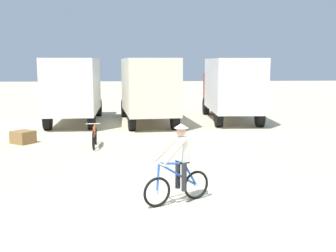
{
  "coord_description": "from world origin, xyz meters",
  "views": [
    {
      "loc": [
        -1.08,
        -9.18,
        3.18
      ],
      "look_at": [
        -0.15,
        4.36,
        1.1
      ],
      "focal_mm": 44.9,
      "sensor_mm": 36.0,
      "label": 1
    }
  ],
  "objects_px": {
    "box_truck_white_box": "(75,87)",
    "supply_crate": "(23,137)",
    "cyclist_orange_shirt": "(179,166)",
    "bicycle_spare": "(94,136)",
    "box_truck_avon_van": "(231,86)",
    "box_truck_cream_rv": "(147,87)"
  },
  "relations": [
    {
      "from": "bicycle_spare",
      "to": "supply_crate",
      "type": "distance_m",
      "value": 3.02
    },
    {
      "from": "box_truck_cream_rv",
      "to": "cyclist_orange_shirt",
      "type": "relative_size",
      "value": 3.82
    },
    {
      "from": "box_truck_white_box",
      "to": "cyclist_orange_shirt",
      "type": "height_order",
      "value": "box_truck_white_box"
    },
    {
      "from": "cyclist_orange_shirt",
      "to": "supply_crate",
      "type": "relative_size",
      "value": 2.37
    },
    {
      "from": "bicycle_spare",
      "to": "supply_crate",
      "type": "relative_size",
      "value": 2.25
    },
    {
      "from": "box_truck_cream_rv",
      "to": "box_truck_avon_van",
      "type": "relative_size",
      "value": 1.02
    },
    {
      "from": "box_truck_avon_van",
      "to": "supply_crate",
      "type": "xyz_separation_m",
      "value": [
        -9.55,
        -5.82,
        -1.63
      ]
    },
    {
      "from": "supply_crate",
      "to": "box_truck_cream_rv",
      "type": "bearing_deg",
      "value": 45.88
    },
    {
      "from": "box_truck_white_box",
      "to": "supply_crate",
      "type": "height_order",
      "value": "box_truck_white_box"
    },
    {
      "from": "supply_crate",
      "to": "box_truck_avon_van",
      "type": "bearing_deg",
      "value": 31.34
    },
    {
      "from": "box_truck_white_box",
      "to": "supply_crate",
      "type": "xyz_separation_m",
      "value": [
        -1.23,
        -5.54,
        -1.63
      ]
    },
    {
      "from": "cyclist_orange_shirt",
      "to": "box_truck_white_box",
      "type": "bearing_deg",
      "value": 108.11
    },
    {
      "from": "cyclist_orange_shirt",
      "to": "box_truck_cream_rv",
      "type": "bearing_deg",
      "value": 92.12
    },
    {
      "from": "box_truck_avon_van",
      "to": "cyclist_orange_shirt",
      "type": "xyz_separation_m",
      "value": [
        -4.08,
        -13.24,
        -1.03
      ]
    },
    {
      "from": "box_truck_white_box",
      "to": "box_truck_avon_van",
      "type": "bearing_deg",
      "value": 1.9
    },
    {
      "from": "box_truck_cream_rv",
      "to": "supply_crate",
      "type": "bearing_deg",
      "value": -134.12
    },
    {
      "from": "supply_crate",
      "to": "bicycle_spare",
      "type": "bearing_deg",
      "value": -17.16
    },
    {
      "from": "box_truck_avon_van",
      "to": "cyclist_orange_shirt",
      "type": "height_order",
      "value": "box_truck_avon_van"
    },
    {
      "from": "box_truck_avon_van",
      "to": "supply_crate",
      "type": "height_order",
      "value": "box_truck_avon_van"
    },
    {
      "from": "box_truck_white_box",
      "to": "cyclist_orange_shirt",
      "type": "xyz_separation_m",
      "value": [
        4.24,
        -12.97,
        -1.03
      ]
    },
    {
      "from": "box_truck_white_box",
      "to": "supply_crate",
      "type": "distance_m",
      "value": 5.9
    },
    {
      "from": "box_truck_cream_rv",
      "to": "cyclist_orange_shirt",
      "type": "bearing_deg",
      "value": -87.88
    }
  ]
}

